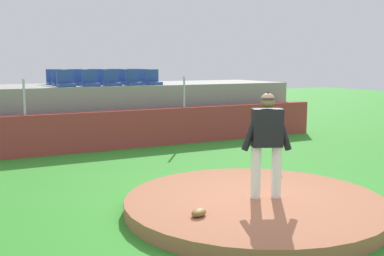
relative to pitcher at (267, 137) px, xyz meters
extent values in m
plane|color=#328C28|center=(-0.17, 0.07, -1.27)|extent=(60.00, 60.00, 0.00)
cylinder|color=#A66445|center=(-0.17, 0.07, -1.15)|extent=(4.39, 4.39, 0.22)
cylinder|color=white|center=(-0.16, 0.07, -0.61)|extent=(0.17, 0.17, 0.87)
cylinder|color=white|center=(0.16, -0.07, -0.61)|extent=(0.17, 0.17, 0.87)
cube|color=black|center=(0.00, 0.00, 0.15)|extent=(0.56, 0.43, 0.63)
cylinder|color=black|center=(-0.24, 0.10, 0.11)|extent=(0.35, 0.23, 0.70)
cylinder|color=black|center=(0.24, -0.10, 0.11)|extent=(0.35, 0.23, 0.71)
sphere|color=#8C6647|center=(0.00, 0.00, 0.60)|extent=(0.24, 0.24, 0.24)
cone|color=black|center=(0.00, 0.00, 0.69)|extent=(0.36, 0.36, 0.13)
sphere|color=white|center=(1.13, 1.04, -1.01)|extent=(0.07, 0.07, 0.07)
ellipsoid|color=brown|center=(-1.45, -0.33, -0.99)|extent=(0.36, 0.34, 0.11)
cube|color=#A03936|center=(-0.17, 6.65, -0.71)|extent=(13.45, 0.40, 1.11)
cylinder|color=silver|center=(-2.94, 6.65, 0.32)|extent=(0.06, 0.06, 0.95)
cylinder|color=silver|center=(1.77, 6.65, 0.32)|extent=(0.06, 0.06, 0.95)
cube|color=gray|center=(-0.17, 8.91, -0.38)|extent=(12.91, 3.23, 1.77)
cube|color=#2A4990|center=(-1.60, 7.74, 0.56)|extent=(0.48, 0.44, 0.10)
cube|color=#2A4990|center=(-1.60, 7.92, 0.81)|extent=(0.48, 0.08, 0.40)
cube|color=#2A4990|center=(-0.85, 7.73, 0.56)|extent=(0.48, 0.44, 0.10)
cube|color=#2A4990|center=(-0.85, 7.91, 0.81)|extent=(0.48, 0.08, 0.40)
cube|color=#2A4990|center=(-0.18, 7.74, 0.56)|extent=(0.48, 0.44, 0.10)
cube|color=#2A4990|center=(-0.18, 7.92, 0.81)|extent=(0.48, 0.08, 0.40)
cube|color=#2A4990|center=(0.53, 7.75, 0.56)|extent=(0.48, 0.44, 0.10)
cube|color=#2A4990|center=(0.53, 7.93, 0.81)|extent=(0.48, 0.08, 0.40)
cube|color=#2A4990|center=(1.21, 7.78, 0.56)|extent=(0.48, 0.44, 0.10)
cube|color=#2A4990|center=(1.21, 7.96, 0.81)|extent=(0.48, 0.08, 0.40)
cube|color=#2A4990|center=(-1.57, 8.63, 0.56)|extent=(0.48, 0.44, 0.10)
cube|color=#2A4990|center=(-1.57, 8.81, 0.81)|extent=(0.48, 0.08, 0.40)
cube|color=#2A4990|center=(-0.88, 8.60, 0.56)|extent=(0.48, 0.44, 0.10)
cube|color=#2A4990|center=(-0.88, 8.78, 0.81)|extent=(0.48, 0.08, 0.40)
cube|color=#2A4990|center=(-0.17, 8.61, 0.56)|extent=(0.48, 0.44, 0.10)
cube|color=#2A4990|center=(-0.17, 8.79, 0.81)|extent=(0.48, 0.08, 0.40)
cube|color=#2A4990|center=(0.50, 8.61, 0.56)|extent=(0.48, 0.44, 0.10)
cube|color=#2A4990|center=(0.50, 8.79, 0.81)|extent=(0.48, 0.08, 0.40)
cube|color=#2A4990|center=(1.21, 8.63, 0.56)|extent=(0.48, 0.44, 0.10)
cube|color=#2A4990|center=(1.21, 8.81, 0.81)|extent=(0.48, 0.08, 0.40)
cube|color=#2A4990|center=(-1.59, 9.50, 0.56)|extent=(0.48, 0.44, 0.10)
cube|color=#2A4990|center=(-1.59, 9.68, 0.81)|extent=(0.48, 0.08, 0.40)
cube|color=#2A4990|center=(-0.89, 9.46, 0.56)|extent=(0.48, 0.44, 0.10)
cube|color=#2A4990|center=(-0.89, 9.64, 0.81)|extent=(0.48, 0.08, 0.40)
cube|color=#2A4990|center=(-0.20, 9.45, 0.56)|extent=(0.48, 0.44, 0.10)
cube|color=#2A4990|center=(-0.20, 9.63, 0.81)|extent=(0.48, 0.08, 0.40)
cube|color=#2A4990|center=(0.51, 9.49, 0.56)|extent=(0.48, 0.44, 0.10)
cube|color=#2A4990|center=(0.51, 9.67, 0.81)|extent=(0.48, 0.08, 0.40)
cube|color=#2A4990|center=(1.21, 9.48, 0.56)|extent=(0.48, 0.44, 0.10)
cube|color=#2A4990|center=(1.21, 9.66, 0.81)|extent=(0.48, 0.08, 0.40)
camera|label=1|loc=(-4.57, -6.12, 1.21)|focal=43.04mm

